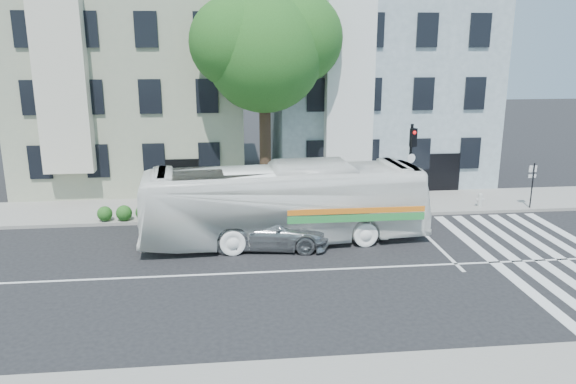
{
  "coord_description": "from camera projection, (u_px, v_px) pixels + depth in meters",
  "views": [
    {
      "loc": [
        -1.82,
        -18.7,
        7.97
      ],
      "look_at": [
        0.43,
        2.09,
        2.4
      ],
      "focal_mm": 35.0,
      "sensor_mm": 36.0,
      "label": 1
    }
  ],
  "objects": [
    {
      "name": "bus",
      "position": [
        285.0,
        203.0,
        22.9
      ],
      "size": [
        3.58,
        11.87,
        3.26
      ],
      "primitive_type": "imported",
      "rotation": [
        0.0,
        0.0,
        1.64
      ],
      "color": "white",
      "rests_on": "ground"
    },
    {
      "name": "hedge",
      "position": [
        200.0,
        211.0,
        25.8
      ],
      "size": [
        8.46,
        2.84,
        0.7
      ],
      "primitive_type": null,
      "rotation": [
        0.0,
        0.0,
        0.24
      ],
      "color": "#1C551B",
      "rests_on": "sidewalk_far"
    },
    {
      "name": "sedan",
      "position": [
        265.0,
        229.0,
        22.46
      ],
      "size": [
        2.69,
        5.37,
        1.5
      ],
      "primitive_type": "imported",
      "rotation": [
        0.0,
        0.0,
        1.45
      ],
      "color": "#AAAEB1",
      "rests_on": "ground"
    },
    {
      "name": "fire_hydrant",
      "position": [
        480.0,
        200.0,
        27.64
      ],
      "size": [
        0.39,
        0.22,
        0.68
      ],
      "rotation": [
        0.0,
        0.0,
        -0.19
      ],
      "color": "beige",
      "rests_on": "sidewalk_far"
    },
    {
      "name": "far_sign_pole",
      "position": [
        532.0,
        179.0,
        27.17
      ],
      "size": [
        0.41,
        0.17,
        2.25
      ],
      "rotation": [
        0.0,
        0.0,
        0.09
      ],
      "color": "black",
      "rests_on": "sidewalk_far"
    },
    {
      "name": "building_right",
      "position": [
        373.0,
        85.0,
        33.93
      ],
      "size": [
        12.0,
        10.0,
        11.0
      ],
      "primitive_type": "cube",
      "color": "gray",
      "rests_on": "ground"
    },
    {
      "name": "building_left",
      "position": [
        137.0,
        87.0,
        32.47
      ],
      "size": [
        12.0,
        10.0,
        11.0
      ],
      "primitive_type": "cube",
      "color": "gray",
      "rests_on": "ground"
    },
    {
      "name": "ground",
      "position": [
        282.0,
        271.0,
        20.21
      ],
      "size": [
        120.0,
        120.0,
        0.0
      ],
      "primitive_type": "plane",
      "color": "black",
      "rests_on": "ground"
    },
    {
      "name": "sidewalk_far",
      "position": [
        267.0,
        207.0,
        27.87
      ],
      "size": [
        80.0,
        4.0,
        0.15
      ],
      "primitive_type": "cube",
      "color": "gray",
      "rests_on": "ground"
    },
    {
      "name": "traffic_signal",
      "position": [
        411.0,
        156.0,
        26.73
      ],
      "size": [
        0.43,
        0.53,
        4.28
      ],
      "rotation": [
        0.0,
        0.0,
        0.38
      ],
      "color": "black",
      "rests_on": "ground"
    },
    {
      "name": "street_tree",
      "position": [
        265.0,
        46.0,
        26.59
      ],
      "size": [
        7.3,
        5.9,
        11.1
      ],
      "color": "#2D2116",
      "rests_on": "ground"
    }
  ]
}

